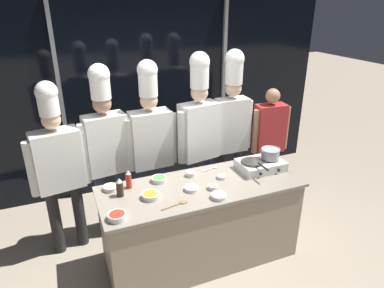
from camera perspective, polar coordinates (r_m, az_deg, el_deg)
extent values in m
plane|color=gray|center=(3.96, 1.44, -18.23)|extent=(24.00, 24.00, 0.00)
cube|color=black|center=(4.91, -7.25, 7.97)|extent=(5.44, 0.04, 2.70)
cube|color=gray|center=(4.71, -20.84, 5.99)|extent=(0.05, 0.05, 2.70)
cube|color=gray|center=(5.27, 5.23, 9.13)|extent=(0.05, 0.05, 2.70)
cube|color=gray|center=(3.69, 1.51, -13.16)|extent=(1.97, 0.73, 0.87)
cube|color=gray|center=(3.44, 1.59, -7.12)|extent=(2.03, 0.77, 0.03)
cube|color=silver|center=(3.79, 11.36, -3.47)|extent=(0.48, 0.33, 0.10)
cylinder|color=black|center=(3.71, 9.99, -3.00)|extent=(0.19, 0.19, 0.01)
cylinder|color=black|center=(3.61, 11.40, -4.93)|extent=(0.03, 0.01, 0.03)
cylinder|color=black|center=(3.83, 12.82, -2.41)|extent=(0.19, 0.19, 0.01)
cylinder|color=black|center=(3.72, 14.26, -4.26)|extent=(0.03, 0.01, 0.03)
cylinder|color=#38332D|center=(3.71, 10.00, -2.86)|extent=(0.23, 0.23, 0.01)
cone|color=#38332D|center=(3.70, 10.03, -2.55)|extent=(0.24, 0.24, 0.05)
cylinder|color=black|center=(3.54, 11.78, -3.72)|extent=(0.02, 0.18, 0.02)
cylinder|color=#93969B|center=(3.80, 12.90, -1.60)|extent=(0.20, 0.20, 0.11)
torus|color=#93969B|center=(3.78, 12.97, -0.86)|extent=(0.20, 0.20, 0.01)
torus|color=#93969B|center=(3.73, 11.55, -1.40)|extent=(0.01, 0.05, 0.05)
torus|color=#93969B|center=(3.85, 14.29, -0.87)|extent=(0.01, 0.05, 0.05)
cylinder|color=#332319|center=(3.30, -11.93, -7.36)|extent=(0.07, 0.07, 0.15)
cone|color=white|center=(3.25, -12.06, -5.94)|extent=(0.06, 0.06, 0.04)
cylinder|color=red|center=(3.41, -10.50, -6.07)|extent=(0.06, 0.06, 0.15)
cone|color=white|center=(3.36, -10.62, -4.59)|extent=(0.05, 0.05, 0.04)
cylinder|color=white|center=(3.34, -0.11, -7.47)|extent=(0.13, 0.13, 0.03)
torus|color=white|center=(3.33, -0.11, -7.22)|extent=(0.13, 0.13, 0.01)
cylinder|color=beige|center=(3.34, -0.11, -7.33)|extent=(0.11, 0.11, 0.02)
cylinder|color=white|center=(3.01, -12.38, -11.73)|extent=(0.16, 0.16, 0.05)
torus|color=white|center=(2.99, -12.42, -11.33)|extent=(0.16, 0.16, 0.01)
cylinder|color=#B22D1E|center=(3.00, -12.40, -11.52)|extent=(0.13, 0.13, 0.03)
cylinder|color=white|center=(3.37, 3.47, -7.21)|extent=(0.09, 0.09, 0.04)
torus|color=white|center=(3.36, 3.48, -6.92)|extent=(0.10, 0.10, 0.01)
cylinder|color=#9E896B|center=(3.36, 3.48, -7.05)|extent=(0.08, 0.08, 0.02)
cylinder|color=white|center=(3.51, -5.52, -5.89)|extent=(0.15, 0.15, 0.04)
torus|color=white|center=(3.50, -5.53, -5.59)|extent=(0.16, 0.16, 0.01)
cylinder|color=#4C9E47|center=(3.51, -5.53, -5.73)|extent=(0.13, 0.13, 0.02)
cylinder|color=white|center=(3.56, 4.97, -5.50)|extent=(0.09, 0.09, 0.03)
torus|color=white|center=(3.56, 4.97, -5.26)|extent=(0.10, 0.10, 0.01)
cylinder|color=beige|center=(3.56, 4.97, -5.36)|extent=(0.08, 0.08, 0.02)
cylinder|color=white|center=(3.23, 4.47, -8.68)|extent=(0.14, 0.14, 0.04)
torus|color=white|center=(3.22, 4.48, -8.40)|extent=(0.15, 0.15, 0.01)
cylinder|color=silver|center=(3.23, 4.47, -8.53)|extent=(0.12, 0.12, 0.02)
cylinder|color=white|center=(3.44, -13.43, -7.14)|extent=(0.14, 0.14, 0.04)
torus|color=white|center=(3.43, -13.46, -6.86)|extent=(0.15, 0.15, 0.01)
cylinder|color=#E0C689|center=(3.44, -13.44, -6.98)|extent=(0.12, 0.12, 0.02)
cylinder|color=white|center=(3.24, -6.91, -8.57)|extent=(0.17, 0.17, 0.05)
torus|color=white|center=(3.23, -6.93, -8.22)|extent=(0.17, 0.17, 0.01)
cylinder|color=orange|center=(3.24, -6.92, -8.38)|extent=(0.14, 0.14, 0.03)
cylinder|color=white|center=(3.59, -0.21, -5.01)|extent=(0.10, 0.10, 0.05)
torus|color=white|center=(3.58, -0.21, -4.68)|extent=(0.10, 0.10, 0.01)
cylinder|color=#EAA893|center=(3.59, -0.21, -4.84)|extent=(0.08, 0.08, 0.03)
cube|color=olive|center=(3.11, -3.58, -10.40)|extent=(0.18, 0.05, 0.01)
ellipsoid|color=olive|center=(3.16, -1.44, -9.61)|extent=(0.10, 0.07, 0.02)
cube|color=#B2B5BA|center=(3.72, 2.56, -4.35)|extent=(0.14, 0.04, 0.01)
ellipsoid|color=#B2B5BA|center=(3.77, 3.83, -3.88)|extent=(0.07, 0.06, 0.02)
cylinder|color=#232326|center=(4.11, -18.25, -11.04)|extent=(0.12, 0.12, 0.78)
cylinder|color=#232326|center=(4.08, -21.77, -11.87)|extent=(0.12, 0.12, 0.78)
cube|color=white|center=(3.75, -21.45, -2.50)|extent=(0.50, 0.31, 0.63)
cylinder|color=white|center=(3.77, -17.46, -2.17)|extent=(0.09, 0.09, 0.58)
cylinder|color=white|center=(3.71, -25.19, -3.85)|extent=(0.09, 0.09, 0.58)
sphere|color=beige|center=(3.60, -22.44, 3.72)|extent=(0.19, 0.19, 0.19)
cylinder|color=white|center=(3.55, -22.84, 6.22)|extent=(0.20, 0.20, 0.23)
sphere|color=white|center=(3.53, -23.13, 7.98)|extent=(0.21, 0.21, 0.21)
cylinder|color=#2D3856|center=(4.21, -11.53, -9.00)|extent=(0.12, 0.12, 0.82)
cylinder|color=#2D3856|center=(4.16, -14.72, -9.80)|extent=(0.12, 0.12, 0.82)
cube|color=white|center=(3.84, -14.10, 0.00)|extent=(0.47, 0.29, 0.66)
cylinder|color=white|center=(3.89, -10.45, 0.31)|extent=(0.09, 0.09, 0.61)
cylinder|color=white|center=(3.77, -17.50, -1.19)|extent=(0.09, 0.09, 0.61)
sphere|color=#A87A5B|center=(3.69, -14.78, 6.49)|extent=(0.20, 0.20, 0.20)
cylinder|color=white|center=(3.65, -15.07, 9.19)|extent=(0.21, 0.21, 0.25)
sphere|color=white|center=(3.62, -15.27, 11.12)|extent=(0.22, 0.22, 0.22)
cylinder|color=#2D3856|center=(4.28, -4.80, -8.04)|extent=(0.12, 0.12, 0.81)
cylinder|color=#2D3856|center=(4.22, -8.05, -8.72)|extent=(0.12, 0.12, 0.81)
cube|color=white|center=(3.92, -6.88, 0.82)|extent=(0.47, 0.26, 0.66)
cylinder|color=white|center=(3.97, -3.19, 0.97)|extent=(0.09, 0.09, 0.60)
cylinder|color=white|center=(3.83, -10.34, -0.25)|extent=(0.09, 0.09, 0.60)
sphere|color=beige|center=(3.77, -7.21, 7.16)|extent=(0.19, 0.19, 0.19)
cylinder|color=white|center=(3.72, -7.36, 10.02)|extent=(0.20, 0.20, 0.28)
sphere|color=white|center=(3.69, -7.47, 12.15)|extent=(0.22, 0.22, 0.22)
cylinder|color=#2D3856|center=(4.42, 2.48, -6.70)|extent=(0.12, 0.12, 0.84)
cylinder|color=#2D3856|center=(4.30, -0.33, -7.60)|extent=(0.12, 0.12, 0.84)
cube|color=white|center=(4.03, 1.18, 2.17)|extent=(0.49, 0.31, 0.68)
cylinder|color=white|center=(4.15, 4.44, 2.44)|extent=(0.09, 0.09, 0.62)
cylinder|color=white|center=(3.89, -1.71, 1.02)|extent=(0.09, 0.09, 0.62)
sphere|color=beige|center=(3.89, 1.23, 8.55)|extent=(0.20, 0.20, 0.20)
cylinder|color=white|center=(3.85, 1.26, 11.41)|extent=(0.21, 0.21, 0.29)
sphere|color=white|center=(3.82, 1.28, 13.53)|extent=(0.23, 0.23, 0.23)
cylinder|color=#232326|center=(4.63, 7.37, -5.46)|extent=(0.10, 0.10, 0.83)
cylinder|color=#232326|center=(4.54, 4.95, -5.98)|extent=(0.10, 0.10, 0.83)
cube|color=white|center=(4.27, 6.60, 3.17)|extent=(0.40, 0.21, 0.67)
cylinder|color=white|center=(4.36, 9.36, 3.23)|extent=(0.08, 0.08, 0.62)
cylinder|color=white|center=(4.15, 4.10, 2.50)|extent=(0.08, 0.08, 0.62)
sphere|color=beige|center=(4.14, 6.89, 9.18)|extent=(0.20, 0.20, 0.20)
cylinder|color=white|center=(4.10, 7.03, 11.90)|extent=(0.21, 0.21, 0.29)
sphere|color=white|center=(4.07, 7.13, 13.91)|extent=(0.23, 0.23, 0.23)
cylinder|color=#2D3856|center=(4.85, 13.20, -4.97)|extent=(0.10, 0.10, 0.77)
cylinder|color=#2D3856|center=(4.75, 10.98, -5.38)|extent=(0.10, 0.10, 0.77)
cube|color=#B72D2D|center=(4.52, 12.83, 2.62)|extent=(0.40, 0.23, 0.62)
cylinder|color=#A87A5B|center=(4.61, 15.33, 2.59)|extent=(0.08, 0.08, 0.57)
cylinder|color=#A87A5B|center=(4.39, 10.57, 2.04)|extent=(0.08, 0.08, 0.57)
sphere|color=#A87A5B|center=(4.39, 13.32, 7.82)|extent=(0.18, 0.18, 0.18)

